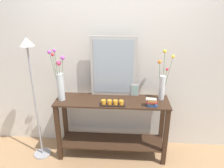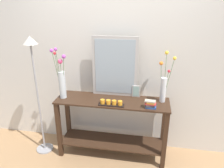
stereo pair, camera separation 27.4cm
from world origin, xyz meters
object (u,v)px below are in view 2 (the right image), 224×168
at_px(candle_tray, 111,103).
at_px(console_table, 112,122).
at_px(mirror_leaning, 115,67).
at_px(tall_vase_left, 62,80).
at_px(picture_frame_small, 136,91).
at_px(floor_lamp, 35,78).
at_px(vase_right, 164,85).
at_px(book_stack, 150,104).

bearing_deg(candle_tray, console_table, 96.24).
distance_m(mirror_leaning, tall_vase_left, 0.72).
bearing_deg(console_table, tall_vase_left, -177.15).
distance_m(picture_frame_small, floor_lamp, 1.34).
distance_m(vase_right, book_stack, 0.32).
distance_m(mirror_leaning, floor_lamp, 1.05).
bearing_deg(vase_right, console_table, -172.19).
height_order(picture_frame_small, floor_lamp, floor_lamp).
height_order(mirror_leaning, tall_vase_left, mirror_leaning).
height_order(vase_right, picture_frame_small, vase_right).
height_order(console_table, picture_frame_small, picture_frame_small).
relative_size(tall_vase_left, vase_right, 1.07).
bearing_deg(candle_tray, tall_vase_left, 171.07).
xyz_separation_m(mirror_leaning, tall_vase_left, (-0.67, -0.21, -0.15)).
bearing_deg(console_table, vase_right, 7.81).
xyz_separation_m(candle_tray, floor_lamp, (-1.01, 0.05, 0.25)).
relative_size(mirror_leaning, book_stack, 5.57).
xyz_separation_m(picture_frame_small, floor_lamp, (-1.30, -0.26, 0.20)).
bearing_deg(tall_vase_left, console_table, 2.85).
xyz_separation_m(console_table, tall_vase_left, (-0.66, -0.03, 0.58)).
relative_size(console_table, vase_right, 2.29).
bearing_deg(book_stack, picture_frame_small, 124.31).
xyz_separation_m(vase_right, floor_lamp, (-1.65, -0.18, 0.06)).
distance_m(candle_tray, book_stack, 0.48).
relative_size(console_table, tall_vase_left, 2.14).
bearing_deg(console_table, floor_lamp, -174.61).
bearing_deg(mirror_leaning, picture_frame_small, -3.27).
bearing_deg(book_stack, tall_vase_left, 175.38).
height_order(picture_frame_small, book_stack, picture_frame_small).
distance_m(console_table, mirror_leaning, 0.76).
bearing_deg(tall_vase_left, candle_tray, -8.93).
bearing_deg(console_table, picture_frame_small, 28.41).
bearing_deg(mirror_leaning, vase_right, -7.98).
height_order(vase_right, candle_tray, vase_right).
relative_size(vase_right, picture_frame_small, 3.98).
bearing_deg(tall_vase_left, vase_right, 5.31).
xyz_separation_m(vase_right, book_stack, (-0.15, -0.22, -0.17)).
distance_m(console_table, vase_right, 0.86).
bearing_deg(console_table, book_stack, -14.31).
bearing_deg(candle_tray, vase_right, 19.84).
relative_size(mirror_leaning, candle_tray, 2.54).
bearing_deg(candle_tray, book_stack, 1.52).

